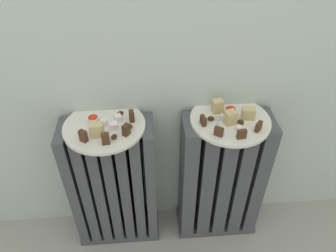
# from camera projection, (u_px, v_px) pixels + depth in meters

# --- Properties ---
(radiator_left) EXTENTS (0.36, 0.16, 0.63)m
(radiator_left) POSITION_uv_depth(u_px,v_px,m) (114.00, 186.00, 1.35)
(radiator_left) COLOR #47474C
(radiator_left) RESTS_ON ground_plane
(radiator_right) EXTENTS (0.36, 0.16, 0.63)m
(radiator_right) POSITION_uv_depth(u_px,v_px,m) (221.00, 180.00, 1.38)
(radiator_right) COLOR #47474C
(radiator_right) RESTS_ON ground_plane
(plate_left) EXTENTS (0.29, 0.29, 0.01)m
(plate_left) POSITION_uv_depth(u_px,v_px,m) (104.00, 126.00, 1.14)
(plate_left) COLOR silver
(plate_left) RESTS_ON radiator_left
(plate_right) EXTENTS (0.29, 0.29, 0.01)m
(plate_right) POSITION_uv_depth(u_px,v_px,m) (230.00, 120.00, 1.17)
(plate_right) COLOR silver
(plate_right) RESTS_ON radiator_right
(dark_cake_slice_left_0) EXTENTS (0.03, 0.03, 0.04)m
(dark_cake_slice_left_0) POSITION_uv_depth(u_px,v_px,m) (83.00, 136.00, 1.06)
(dark_cake_slice_left_0) COLOR #472B19
(dark_cake_slice_left_0) RESTS_ON plate_left
(dark_cake_slice_left_1) EXTENTS (0.03, 0.02, 0.04)m
(dark_cake_slice_left_1) POSITION_uv_depth(u_px,v_px,m) (106.00, 139.00, 1.05)
(dark_cake_slice_left_1) COLOR #472B19
(dark_cake_slice_left_1) RESTS_ON plate_left
(dark_cake_slice_left_2) EXTENTS (0.03, 0.03, 0.04)m
(dark_cake_slice_left_2) POSITION_uv_depth(u_px,v_px,m) (126.00, 130.00, 1.08)
(dark_cake_slice_left_2) COLOR #472B19
(dark_cake_slice_left_2) RESTS_ON plate_left
(dark_cake_slice_left_3) EXTENTS (0.02, 0.03, 0.04)m
(dark_cake_slice_left_3) POSITION_uv_depth(u_px,v_px,m) (132.00, 116.00, 1.14)
(dark_cake_slice_left_3) COLOR #472B19
(dark_cake_slice_left_3) RESTS_ON plate_left
(marble_cake_slice_left_0) EXTENTS (0.04, 0.03, 0.05)m
(marble_cake_slice_left_0) POSITION_uv_depth(u_px,v_px,m) (97.00, 130.00, 1.08)
(marble_cake_slice_left_0) COLOR tan
(marble_cake_slice_left_0) RESTS_ON plate_left
(turkish_delight_left_0) EXTENTS (0.03, 0.03, 0.02)m
(turkish_delight_left_0) POSITION_uv_depth(u_px,v_px,m) (118.00, 118.00, 1.15)
(turkish_delight_left_0) COLOR white
(turkish_delight_left_0) RESTS_ON plate_left
(turkish_delight_left_1) EXTENTS (0.03, 0.03, 0.02)m
(turkish_delight_left_1) POSITION_uv_depth(u_px,v_px,m) (103.00, 123.00, 1.13)
(turkish_delight_left_1) COLOR white
(turkish_delight_left_1) RESTS_ON plate_left
(turkish_delight_left_2) EXTENTS (0.03, 0.03, 0.03)m
(turkish_delight_left_2) POSITION_uv_depth(u_px,v_px,m) (114.00, 126.00, 1.11)
(turkish_delight_left_2) COLOR white
(turkish_delight_left_2) RESTS_ON plate_left
(medjool_date_left_0) EXTENTS (0.02, 0.03, 0.02)m
(medjool_date_left_0) POSITION_uv_depth(u_px,v_px,m) (92.00, 128.00, 1.11)
(medjool_date_left_0) COLOR #3D1E0F
(medjool_date_left_0) RESTS_ON plate_left
(medjool_date_left_1) EXTENTS (0.03, 0.03, 0.02)m
(medjool_date_left_1) POSITION_uv_depth(u_px,v_px,m) (114.00, 137.00, 1.08)
(medjool_date_left_1) COLOR #3D1E0F
(medjool_date_left_1) RESTS_ON plate_left
(medjool_date_left_2) EXTENTS (0.03, 0.03, 0.01)m
(medjool_date_left_2) POSITION_uv_depth(u_px,v_px,m) (120.00, 113.00, 1.18)
(medjool_date_left_2) COLOR #3D1E0F
(medjool_date_left_2) RESTS_ON plate_left
(medjool_date_left_3) EXTENTS (0.03, 0.03, 0.01)m
(medjool_date_left_3) POSITION_uv_depth(u_px,v_px,m) (129.00, 126.00, 1.12)
(medjool_date_left_3) COLOR #3D1E0F
(medjool_date_left_3) RESTS_ON plate_left
(jam_bowl_left) EXTENTS (0.04, 0.04, 0.03)m
(jam_bowl_left) POSITION_uv_depth(u_px,v_px,m) (93.00, 120.00, 1.14)
(jam_bowl_left) COLOR white
(jam_bowl_left) RESTS_ON plate_left
(dark_cake_slice_right_0) EXTENTS (0.02, 0.03, 0.03)m
(dark_cake_slice_right_0) POSITION_uv_depth(u_px,v_px,m) (203.00, 121.00, 1.13)
(dark_cake_slice_right_0) COLOR #472B19
(dark_cake_slice_right_0) RESTS_ON plate_right
(dark_cake_slice_right_1) EXTENTS (0.03, 0.03, 0.03)m
(dark_cake_slice_right_1) POSITION_uv_depth(u_px,v_px,m) (219.00, 132.00, 1.08)
(dark_cake_slice_right_1) COLOR #472B19
(dark_cake_slice_right_1) RESTS_ON plate_right
(dark_cake_slice_right_2) EXTENTS (0.03, 0.02, 0.03)m
(dark_cake_slice_right_2) POSITION_uv_depth(u_px,v_px,m) (242.00, 134.00, 1.07)
(dark_cake_slice_right_2) COLOR #472B19
(dark_cake_slice_right_2) RESTS_ON plate_right
(dark_cake_slice_right_3) EXTENTS (0.03, 0.03, 0.03)m
(dark_cake_slice_right_3) POSITION_uv_depth(u_px,v_px,m) (259.00, 127.00, 1.10)
(dark_cake_slice_right_3) COLOR #472B19
(dark_cake_slice_right_3) RESTS_ON plate_right
(marble_cake_slice_right_0) EXTENTS (0.05, 0.04, 0.04)m
(marble_cake_slice_right_0) POSITION_uv_depth(u_px,v_px,m) (248.00, 113.00, 1.15)
(marble_cake_slice_right_0) COLOR tan
(marble_cake_slice_right_0) RESTS_ON plate_right
(marble_cake_slice_right_1) EXTENTS (0.05, 0.04, 0.05)m
(marble_cake_slice_right_1) POSITION_uv_depth(u_px,v_px,m) (231.00, 118.00, 1.13)
(marble_cake_slice_right_1) COLOR tan
(marble_cake_slice_right_1) RESTS_ON plate_right
(marble_cake_slice_right_2) EXTENTS (0.04, 0.04, 0.05)m
(marble_cake_slice_right_2) POSITION_uv_depth(u_px,v_px,m) (217.00, 106.00, 1.18)
(marble_cake_slice_right_2) COLOR tan
(marble_cake_slice_right_2) RESTS_ON plate_right
(turkish_delight_right_0) EXTENTS (0.02, 0.02, 0.02)m
(turkish_delight_right_0) POSITION_uv_depth(u_px,v_px,m) (223.00, 117.00, 1.16)
(turkish_delight_right_0) COLOR white
(turkish_delight_right_0) RESTS_ON plate_right
(turkish_delight_right_1) EXTENTS (0.03, 0.03, 0.02)m
(turkish_delight_right_1) POSITION_uv_depth(u_px,v_px,m) (239.00, 128.00, 1.11)
(turkish_delight_right_1) COLOR white
(turkish_delight_right_1) RESTS_ON plate_right
(medjool_date_right_0) EXTENTS (0.03, 0.02, 0.02)m
(medjool_date_right_0) POSITION_uv_depth(u_px,v_px,m) (211.00, 118.00, 1.15)
(medjool_date_right_0) COLOR #3D1E0F
(medjool_date_right_0) RESTS_ON plate_right
(medjool_date_right_1) EXTENTS (0.03, 0.04, 0.02)m
(medjool_date_right_1) POSITION_uv_depth(u_px,v_px,m) (249.00, 109.00, 1.19)
(medjool_date_right_1) COLOR #3D1E0F
(medjool_date_right_1) RESTS_ON plate_right
(medjool_date_right_2) EXTENTS (0.03, 0.03, 0.02)m
(medjool_date_right_2) POSITION_uv_depth(u_px,v_px,m) (241.00, 122.00, 1.14)
(medjool_date_right_2) COLOR #3D1E0F
(medjool_date_right_2) RESTS_ON plate_right
(jam_bowl_right) EXTENTS (0.05, 0.05, 0.02)m
(jam_bowl_right) POSITION_uv_depth(u_px,v_px,m) (231.00, 111.00, 1.18)
(jam_bowl_right) COLOR white
(jam_bowl_right) RESTS_ON plate_right
(fork) EXTENTS (0.04, 0.10, 0.00)m
(fork) POSITION_uv_depth(u_px,v_px,m) (218.00, 124.00, 1.14)
(fork) COLOR #B7B7BC
(fork) RESTS_ON plate_right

